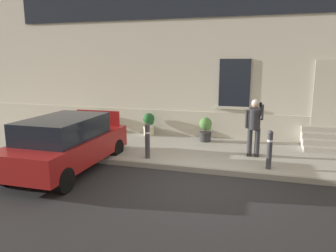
# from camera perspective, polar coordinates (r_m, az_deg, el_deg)

# --- Properties ---
(ground_plane) EXTENTS (80.00, 80.00, 0.00)m
(ground_plane) POSITION_cam_1_polar(r_m,az_deg,el_deg) (7.92, 5.65, -10.56)
(ground_plane) COLOR #232326
(sidewalk) EXTENTS (24.00, 3.60, 0.15)m
(sidewalk) POSITION_cam_1_polar(r_m,az_deg,el_deg) (10.51, 8.56, -4.64)
(sidewalk) COLOR #99968E
(sidewalk) RESTS_ON ground
(curb_edge) EXTENTS (24.00, 0.12, 0.15)m
(curb_edge) POSITION_cam_1_polar(r_m,az_deg,el_deg) (8.76, 6.83, -7.87)
(curb_edge) COLOR gray
(curb_edge) RESTS_ON ground
(building_facade) EXTENTS (24.00, 1.52, 7.50)m
(building_facade) POSITION_cam_1_polar(r_m,az_deg,el_deg) (12.61, 10.74, 14.70)
(building_facade) COLOR beige
(building_facade) RESTS_ON ground
(entrance_stoop) EXTENTS (1.74, 1.28, 0.64)m
(entrance_stoop) POSITION_cam_1_polar(r_m,az_deg,el_deg) (11.84, 26.79, -2.37)
(entrance_stoop) COLOR #9E998E
(entrance_stoop) RESTS_ON sidewalk
(hatchback_car_red) EXTENTS (1.81, 4.07, 1.50)m
(hatchback_car_red) POSITION_cam_1_polar(r_m,az_deg,el_deg) (9.14, -17.49, -2.84)
(hatchback_car_red) COLOR maroon
(hatchback_car_red) RESTS_ON ground
(bollard_near_person) EXTENTS (0.15, 0.15, 1.04)m
(bollard_near_person) POSITION_cam_1_polar(r_m,az_deg,el_deg) (8.87, 17.58, -3.79)
(bollard_near_person) COLOR #333338
(bollard_near_person) RESTS_ON sidewalk
(bollard_far_left) EXTENTS (0.15, 0.15, 1.04)m
(bollard_far_left) POSITION_cam_1_polar(r_m,az_deg,el_deg) (9.41, -3.67, -2.41)
(bollard_far_left) COLOR #333338
(bollard_far_left) RESTS_ON sidewalk
(person_on_phone) EXTENTS (0.51, 0.52, 1.74)m
(person_on_phone) POSITION_cam_1_polar(r_m,az_deg,el_deg) (9.76, 15.06, 0.32)
(person_on_phone) COLOR #2D2D33
(person_on_phone) RESTS_ON sidewalk
(planter_olive) EXTENTS (0.44, 0.44, 0.86)m
(planter_olive) POSITION_cam_1_polar(r_m,az_deg,el_deg) (13.34, -12.61, 0.95)
(planter_olive) COLOR #606B38
(planter_olive) RESTS_ON sidewalk
(planter_cream) EXTENTS (0.44, 0.44, 0.86)m
(planter_cream) POSITION_cam_1_polar(r_m,az_deg,el_deg) (12.41, -3.40, 0.44)
(planter_cream) COLOR beige
(planter_cream) RESTS_ON sidewalk
(planter_charcoal) EXTENTS (0.44, 0.44, 0.86)m
(planter_charcoal) POSITION_cam_1_polar(r_m,az_deg,el_deg) (11.49, 6.69, -0.50)
(planter_charcoal) COLOR #2D2D30
(planter_charcoal) RESTS_ON sidewalk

